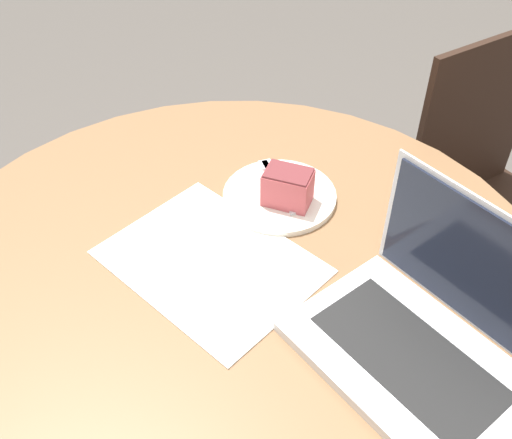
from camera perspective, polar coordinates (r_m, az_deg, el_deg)
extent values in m
cylinder|color=brown|center=(1.32, -2.05, -17.00)|extent=(0.09, 0.09, 0.72)
cylinder|color=brown|center=(1.02, -2.56, -6.26)|extent=(1.14, 1.14, 0.03)
cube|color=black|center=(1.68, 23.02, -1.64)|extent=(0.47, 0.47, 0.02)
cube|color=black|center=(1.63, 20.05, 8.64)|extent=(0.07, 0.39, 0.46)
cube|color=black|center=(1.67, 21.65, -13.58)|extent=(0.04, 0.04, 0.43)
cube|color=black|center=(2.03, 20.80, -0.96)|extent=(0.04, 0.04, 0.43)
cube|color=black|center=(1.80, 12.72, -5.47)|extent=(0.04, 0.04, 0.43)
cube|color=white|center=(1.04, -4.30, -4.00)|extent=(0.38, 0.30, 0.00)
cylinder|color=silver|center=(1.15, 2.25, 2.26)|extent=(0.22, 0.22, 0.01)
cube|color=#B74C51|center=(1.11, 3.03, 3.03)|extent=(0.10, 0.09, 0.07)
cube|color=maroon|center=(1.09, 3.10, 4.47)|extent=(0.10, 0.09, 0.00)
cube|color=silver|center=(1.16, 2.13, 3.18)|extent=(0.16, 0.07, 0.00)
cube|color=silver|center=(1.22, 0.95, 5.25)|extent=(0.04, 0.03, 0.00)
cube|color=silver|center=(0.92, 14.24, -12.82)|extent=(0.35, 0.24, 0.02)
cube|color=black|center=(0.92, 14.35, -12.47)|extent=(0.28, 0.14, 0.00)
cube|color=silver|center=(0.91, 20.43, -4.25)|extent=(0.34, 0.01, 0.22)
cube|color=black|center=(0.91, 20.29, -4.37)|extent=(0.32, 0.01, 0.20)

